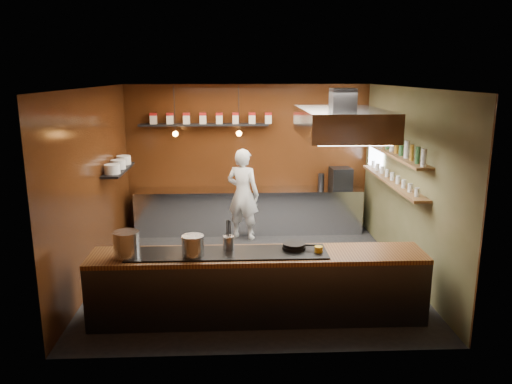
{
  "coord_description": "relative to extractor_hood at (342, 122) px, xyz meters",
  "views": [
    {
      "loc": [
        -0.31,
        -7.75,
        3.21
      ],
      "look_at": [
        0.06,
        0.4,
        1.27
      ],
      "focal_mm": 35.0,
      "sensor_mm": 36.0,
      "label": 1
    }
  ],
  "objects": [
    {
      "name": "plate_stacks",
      "position": [
        -3.64,
        1.4,
        -0.86
      ],
      "size": [
        0.26,
        1.16,
        0.16
      ],
      "color": "white",
      "rests_on": "plate_shelf"
    },
    {
      "name": "stockpot_small",
      "position": [
        -2.14,
        -1.3,
        -1.43
      ],
      "size": [
        0.35,
        0.35,
        0.27
      ],
      "primitive_type": "cylinder",
      "rotation": [
        0.0,
        0.0,
        0.26
      ],
      "color": "#BABCC2",
      "rests_on": "pass_counter"
    },
    {
      "name": "frying_pan",
      "position": [
        -0.82,
        -1.11,
        -1.53
      ],
      "size": [
        0.49,
        0.32,
        0.08
      ],
      "color": "black",
      "rests_on": "pass_counter"
    },
    {
      "name": "utensil_crock",
      "position": [
        -1.68,
        -1.1,
        -1.47
      ],
      "size": [
        0.19,
        0.19,
        0.19
      ],
      "primitive_type": "cylinder",
      "rotation": [
        0.0,
        0.0,
        -0.38
      ],
      "color": "silver",
      "rests_on": "pass_counter"
    },
    {
      "name": "extractor_hood",
      "position": [
        0.0,
        0.0,
        0.0
      ],
      "size": [
        1.2,
        2.0,
        0.72
      ],
      "color": "#38383D",
      "rests_on": "ceiling"
    },
    {
      "name": "back_wall",
      "position": [
        -1.3,
        2.9,
        -1.01
      ],
      "size": [
        5.0,
        0.0,
        5.0
      ],
      "primitive_type": "plane",
      "rotation": [
        1.57,
        0.0,
        0.0
      ],
      "color": "black",
      "rests_on": "ground"
    },
    {
      "name": "storage_tins",
      "position": [
        -2.05,
        2.76,
        -0.17
      ],
      "size": [
        2.43,
        0.13,
        0.22
      ],
      "color": "beige",
      "rests_on": "tin_shelf"
    },
    {
      "name": "espresso_machine",
      "position": [
        0.6,
        2.64,
        -1.4
      ],
      "size": [
        0.45,
        0.43,
        0.42
      ],
      "primitive_type": "cube",
      "rotation": [
        0.0,
        0.0,
        0.08
      ],
      "color": "black",
      "rests_on": "prep_counter"
    },
    {
      "name": "right_wall",
      "position": [
        1.2,
        0.4,
        -1.01
      ],
      "size": [
        0.0,
        5.0,
        5.0
      ],
      "primitive_type": "plane",
      "rotation": [
        1.57,
        0.0,
        -1.57
      ],
      "color": "#4E4F2C",
      "rests_on": "ground"
    },
    {
      "name": "ceiling",
      "position": [
        -1.3,
        0.4,
        0.49
      ],
      "size": [
        5.0,
        5.0,
        0.0
      ],
      "primitive_type": "plane",
      "rotation": [
        3.14,
        0.0,
        0.0
      ],
      "color": "silver",
      "rests_on": "back_wall"
    },
    {
      "name": "plate_shelf",
      "position": [
        -3.64,
        1.4,
        -0.96
      ],
      "size": [
        0.3,
        1.4,
        0.04
      ],
      "primitive_type": "cube",
      "color": "black",
      "rests_on": "left_wall"
    },
    {
      "name": "window_pane",
      "position": [
        1.15,
        2.1,
        -0.61
      ],
      "size": [
        0.0,
        1.0,
        1.0
      ],
      "primitive_type": "plane",
      "rotation": [
        1.57,
        0.0,
        -1.57
      ],
      "color": "white",
      "rests_on": "right_wall"
    },
    {
      "name": "pass_counter",
      "position": [
        -1.3,
        -1.2,
        -2.04
      ],
      "size": [
        4.4,
        0.72,
        0.94
      ],
      "color": "#38383D",
      "rests_on": "floor"
    },
    {
      "name": "pendant_left",
      "position": [
        -2.7,
        2.1,
        -0.35
      ],
      "size": [
        0.1,
        0.1,
        0.95
      ],
      "color": "black",
      "rests_on": "ceiling"
    },
    {
      "name": "bottle_shelf_lower",
      "position": [
        1.04,
        0.7,
        -1.06
      ],
      "size": [
        0.26,
        2.8,
        0.04
      ],
      "primitive_type": "cube",
      "color": "brown",
      "rests_on": "right_wall"
    },
    {
      "name": "bottles",
      "position": [
        1.04,
        0.7,
        -0.45
      ],
      "size": [
        0.06,
        2.66,
        0.24
      ],
      "color": "silver",
      "rests_on": "bottle_shelf_upper"
    },
    {
      "name": "prep_counter",
      "position": [
        -1.3,
        2.57,
        -2.06
      ],
      "size": [
        4.6,
        0.65,
        0.9
      ],
      "primitive_type": "cube",
      "color": "silver",
      "rests_on": "floor"
    },
    {
      "name": "stockpot_large",
      "position": [
        -2.98,
        -1.28,
        -1.4
      ],
      "size": [
        0.44,
        0.44,
        0.32
      ],
      "primitive_type": "cylinder",
      "rotation": [
        0.0,
        0.0,
        0.43
      ],
      "color": "silver",
      "rests_on": "pass_counter"
    },
    {
      "name": "left_wall",
      "position": [
        -3.8,
        0.4,
        -1.01
      ],
      "size": [
        0.0,
        5.0,
        5.0
      ],
      "primitive_type": "plane",
      "rotation": [
        1.57,
        0.0,
        1.57
      ],
      "color": "black",
      "rests_on": "ground"
    },
    {
      "name": "floor",
      "position": [
        -1.3,
        0.4,
        -2.51
      ],
      "size": [
        5.0,
        5.0,
        0.0
      ],
      "primitive_type": "plane",
      "color": "black",
      "rests_on": "ground"
    },
    {
      "name": "chef",
      "position": [
        -1.43,
        2.15,
        -1.6
      ],
      "size": [
        0.78,
        0.67,
        1.8
      ],
      "primitive_type": "imported",
      "rotation": [
        0.0,
        0.0,
        2.71
      ],
      "color": "silver",
      "rests_on": "floor"
    },
    {
      "name": "butter_jar",
      "position": [
        -0.51,
        -1.25,
        -1.54
      ],
      "size": [
        0.13,
        0.13,
        0.1
      ],
      "primitive_type": "cylinder",
      "rotation": [
        0.0,
        0.0,
        0.27
      ],
      "color": "yellow",
      "rests_on": "pass_counter"
    },
    {
      "name": "bottle_shelf_upper",
      "position": [
        1.04,
        0.7,
        -0.59
      ],
      "size": [
        0.26,
        2.8,
        0.04
      ],
      "primitive_type": "cube",
      "color": "brown",
      "rests_on": "right_wall"
    },
    {
      "name": "wine_glasses",
      "position": [
        1.04,
        0.7,
        -0.97
      ],
      "size": [
        0.07,
        2.37,
        0.13
      ],
      "color": "silver",
      "rests_on": "bottle_shelf_lower"
    },
    {
      "name": "pendant_right",
      "position": [
        -1.5,
        2.1,
        -0.35
      ],
      "size": [
        0.1,
        0.1,
        0.95
      ],
      "color": "black",
      "rests_on": "ceiling"
    },
    {
      "name": "tin_shelf",
      "position": [
        -2.2,
        2.76,
        -0.31
      ],
      "size": [
        2.6,
        0.26,
        0.04
      ],
      "primitive_type": "cube",
      "color": "black",
      "rests_on": "back_wall"
    }
  ]
}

